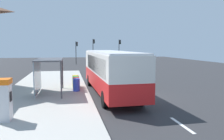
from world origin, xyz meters
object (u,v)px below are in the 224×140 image
recycling_bin_blue (76,85)px  recycling_bin_green (76,82)px  white_van (109,59)px  recycling_bin_yellow (75,81)px  sedan_near (104,60)px  recycling_bin_red (76,83)px  traffic_light_far_side (76,49)px  bus (110,70)px  sedan_far (98,58)px  traffic_light_near_side (119,48)px  bus_shelter (45,67)px  traffic_light_median (93,47)px  ticket_machine (4,100)px

recycling_bin_blue → recycling_bin_green: (0.00, 1.40, 0.00)m
white_van → recycling_bin_yellow: bearing=-108.1°
sedan_near → recycling_bin_red: (-6.50, -27.41, -0.14)m
traffic_light_far_side → recycling_bin_yellow: bearing=-92.4°
bus → recycling_bin_green: bearing=139.5°
sedan_far → recycling_bin_yellow: 35.39m
recycling_bin_green → recycling_bin_yellow: size_ratio=1.00×
traffic_light_near_side → traffic_light_far_side: size_ratio=1.09×
recycling_bin_blue → traffic_light_near_side: size_ratio=0.19×
sedan_near → sedan_far: bearing=90.0°
sedan_near → recycling_bin_yellow: 26.81m
bus → white_van: 22.75m
sedan_near → bus_shelter: size_ratio=1.12×
recycling_bin_blue → recycling_bin_red: bearing=90.0°
recycling_bin_yellow → traffic_light_near_side: bearing=69.4°
recycling_bin_blue → sedan_far: bearing=80.0°
white_van → sedan_far: size_ratio=1.17×
white_van → recycling_bin_red: white_van is taller
recycling_bin_green → recycling_bin_yellow: same height
sedan_far → traffic_light_median: bearing=-104.6°
recycling_bin_blue → sedan_near: bearing=77.0°
bus → recycling_bin_yellow: bearing=131.4°
sedan_near → recycling_bin_blue: (-6.50, -28.11, -0.14)m
sedan_far → ticket_machine: ticket_machine is taller
recycling_bin_red → traffic_light_median: (4.60, 28.86, 2.71)m
recycling_bin_red → recycling_bin_green: size_ratio=1.00×
traffic_light_far_side → sedan_far: bearing=56.4°
bus → recycling_bin_green: 3.48m
ticket_machine → traffic_light_near_side: traffic_light_near_side is taller
white_van → traffic_light_median: (-1.80, 7.88, 2.02)m
bus → sedan_far: bus is taller
bus → ticket_machine: bearing=-136.2°
sedan_near → traffic_light_median: (-1.90, 1.44, 2.57)m
bus → recycling_bin_green: (-2.49, 2.12, -1.19)m
traffic_light_near_side → white_van: bearing=-117.7°
white_van → sedan_near: (0.10, 6.44, -0.55)m
white_van → recycling_bin_green: white_van is taller
recycling_bin_yellow → traffic_light_near_side: 27.74m
white_van → ticket_machine: bearing=-109.4°
recycling_bin_blue → recycling_bin_green: same height
recycling_bin_yellow → traffic_light_median: (4.60, 27.46, 2.71)m
white_van → traffic_light_median: size_ratio=1.04×
recycling_bin_red → traffic_light_near_side: bearing=70.4°
recycling_bin_green → traffic_light_near_side: (9.70, 26.56, 2.63)m
traffic_light_near_side → bus_shelter: bearing=-112.7°
sedan_near → recycling_bin_green: (-6.50, -26.71, -0.14)m
bus_shelter → ticket_machine: bearing=-102.2°
traffic_light_median → bus_shelter: size_ratio=1.27×
recycling_bin_red → traffic_light_median: bearing=80.9°
recycling_bin_red → bus_shelter: bearing=-151.6°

